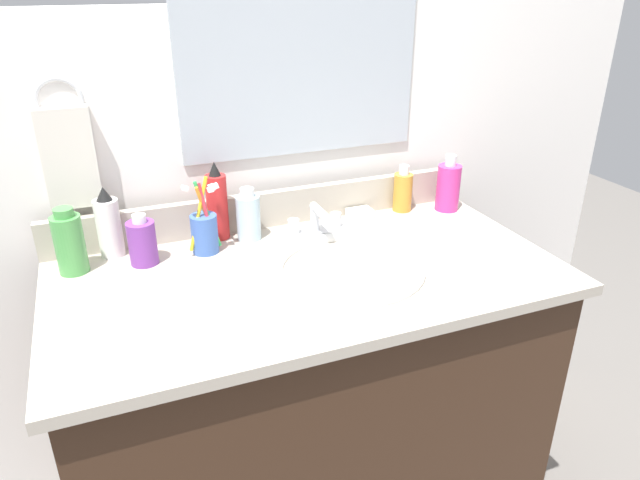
% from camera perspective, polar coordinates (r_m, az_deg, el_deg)
% --- Properties ---
extents(vanity_cabinet, '(1.04, 0.52, 0.75)m').
position_cam_1_polar(vanity_cabinet, '(1.48, -0.92, -16.92)').
color(vanity_cabinet, '#382316').
rests_on(vanity_cabinet, ground_plane).
extents(countertop, '(1.09, 0.56, 0.02)m').
position_cam_1_polar(countertop, '(1.25, -1.04, -3.58)').
color(countertop, '#B2A899').
rests_on(countertop, vanity_cabinet).
extents(backsplash, '(1.09, 0.02, 0.09)m').
position_cam_1_polar(backsplash, '(1.46, -4.84, 3.11)').
color(backsplash, '#B2A899').
rests_on(backsplash, countertop).
extents(back_wall, '(2.19, 0.04, 1.30)m').
position_cam_1_polar(back_wall, '(1.59, -5.29, -1.89)').
color(back_wall, white).
rests_on(back_wall, ground_plane).
extents(mirror_panel, '(0.60, 0.01, 0.56)m').
position_cam_1_polar(mirror_panel, '(1.43, -1.91, 19.47)').
color(mirror_panel, '#B2BCC6').
extents(towel_ring, '(0.10, 0.01, 0.10)m').
position_cam_1_polar(towel_ring, '(1.36, -24.33, 12.40)').
color(towel_ring, silver).
extents(hand_towel, '(0.11, 0.04, 0.22)m').
position_cam_1_polar(hand_towel, '(1.37, -23.46, 7.41)').
color(hand_towel, silver).
extents(sink_basin, '(0.33, 0.33, 0.11)m').
position_cam_1_polar(sink_basin, '(1.27, 2.80, -4.11)').
color(sink_basin, white).
rests_on(sink_basin, countertop).
extents(faucet, '(0.16, 0.10, 0.08)m').
position_cam_1_polar(faucet, '(1.40, -0.42, 1.52)').
color(faucet, silver).
rests_on(faucet, countertop).
extents(bottle_oil_amber, '(0.05, 0.05, 0.13)m').
position_cam_1_polar(bottle_oil_amber, '(1.56, 8.15, 4.80)').
color(bottle_oil_amber, gold).
rests_on(bottle_oil_amber, countertop).
extents(bottle_spray_red, '(0.05, 0.05, 0.19)m').
position_cam_1_polar(bottle_spray_red, '(1.39, -10.09, 3.45)').
color(bottle_spray_red, red).
rests_on(bottle_spray_red, countertop).
extents(bottle_lotion_white, '(0.05, 0.05, 0.16)m').
position_cam_1_polar(bottle_lotion_white, '(1.37, -20.09, 1.39)').
color(bottle_lotion_white, white).
rests_on(bottle_lotion_white, countertop).
extents(bottle_toner_green, '(0.06, 0.06, 0.15)m').
position_cam_1_polar(bottle_toner_green, '(1.33, -23.45, -0.26)').
color(bottle_toner_green, '#4C9E4C').
rests_on(bottle_toner_green, countertop).
extents(bottle_cream_purple, '(0.06, 0.06, 0.12)m').
position_cam_1_polar(bottle_cream_purple, '(1.32, -17.10, -0.20)').
color(bottle_cream_purple, '#7A3899').
rests_on(bottle_cream_purple, countertop).
extents(bottle_gel_clear, '(0.06, 0.06, 0.13)m').
position_cam_1_polar(bottle_gel_clear, '(1.39, -7.07, 2.33)').
color(bottle_gel_clear, silver).
rests_on(bottle_gel_clear, countertop).
extents(bottle_soap_pink, '(0.06, 0.06, 0.15)m').
position_cam_1_polar(bottle_soap_pink, '(1.59, 12.52, 5.16)').
color(bottle_soap_pink, '#D8338C').
rests_on(bottle_soap_pink, countertop).
extents(cup_blue_plastic, '(0.08, 0.06, 0.18)m').
position_cam_1_polar(cup_blue_plastic, '(1.34, -11.29, 0.89)').
color(cup_blue_plastic, '#3F66B7').
rests_on(cup_blue_plastic, countertop).
extents(soap_bar, '(0.06, 0.04, 0.02)m').
position_cam_1_polar(soap_bar, '(1.52, 3.92, 2.62)').
color(soap_bar, white).
rests_on(soap_bar, countertop).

